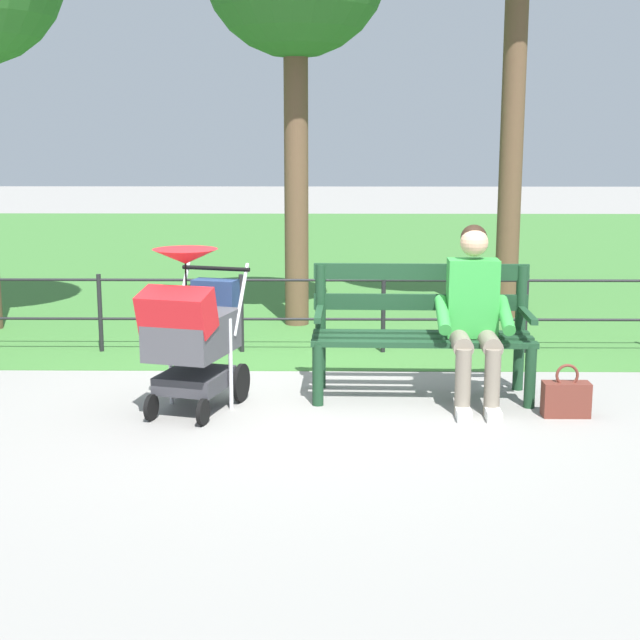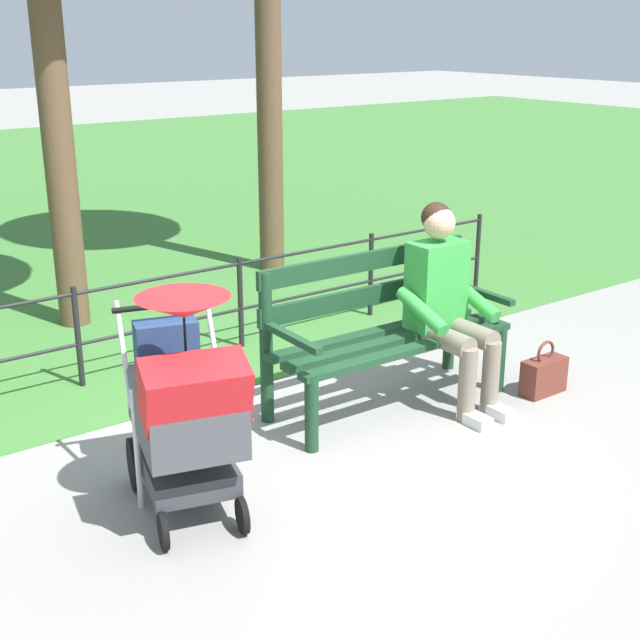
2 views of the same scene
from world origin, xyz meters
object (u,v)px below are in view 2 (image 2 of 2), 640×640
(park_bench, at_px, (382,324))
(handbag, at_px, (544,375))
(person_on_bench, at_px, (448,300))
(stroller, at_px, (186,403))

(park_bench, height_order, handbag, park_bench)
(person_on_bench, xyz_separation_m, stroller, (1.97, 0.24, -0.08))
(park_bench, bearing_deg, person_on_bench, 147.33)
(person_on_bench, relative_size, handbag, 3.45)
(stroller, xyz_separation_m, handbag, (-2.57, 0.08, -0.47))
(park_bench, height_order, stroller, stroller)
(handbag, bearing_deg, park_bench, -29.88)
(park_bench, xyz_separation_m, person_on_bench, (-0.35, 0.22, 0.15))
(stroller, bearing_deg, person_on_bench, -173.12)
(park_bench, xyz_separation_m, stroller, (1.62, 0.46, 0.07))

